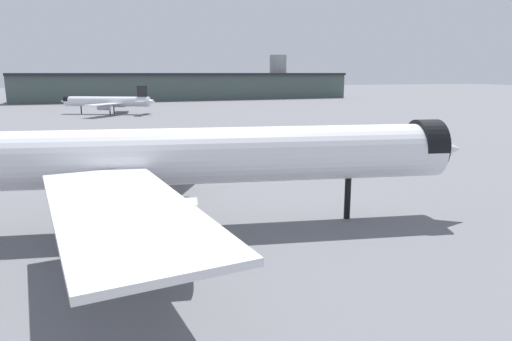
# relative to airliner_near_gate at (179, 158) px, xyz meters

# --- Properties ---
(ground) EXTENTS (900.00, 900.00, 0.00)m
(ground) POSITION_rel_airliner_near_gate_xyz_m (-0.33, -3.72, -6.63)
(ground) COLOR slate
(airliner_near_gate) EXTENTS (56.06, 50.68, 15.05)m
(airliner_near_gate) POSITION_rel_airliner_near_gate_xyz_m (0.00, 0.00, 0.00)
(airliner_near_gate) COLOR white
(airliner_near_gate) RESTS_ON ground
(airliner_far_taxiway) EXTENTS (32.86, 29.36, 9.84)m
(airliner_far_taxiway) POSITION_rel_airliner_near_gate_xyz_m (-5.68, 127.49, -2.29)
(airliner_far_taxiway) COLOR silver
(airliner_far_taxiway) RESTS_ON ground
(terminal_building) EXTENTS (176.14, 35.44, 24.16)m
(terminal_building) POSITION_rel_airliner_near_gate_xyz_m (39.40, 208.86, 0.63)
(terminal_building) COLOR #475651
(terminal_building) RESTS_ON ground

